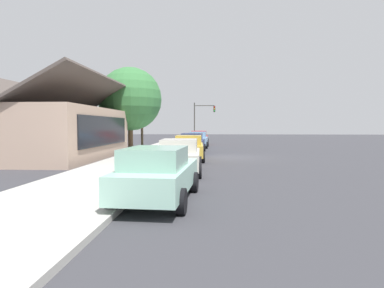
{
  "coord_description": "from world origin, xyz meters",
  "views": [
    {
      "loc": [
        -22.89,
        1.2,
        2.19
      ],
      "look_at": [
        1.05,
        2.7,
        0.85
      ],
      "focal_mm": 30.91,
      "sensor_mm": 36.0,
      "label": 1
    }
  ],
  "objects": [
    {
      "name": "ground_plane",
      "position": [
        0.0,
        0.0,
        0.0
      ],
      "size": [
        120.0,
        120.0,
        0.0
      ],
      "primitive_type": "plane",
      "color": "#38383D"
    },
    {
      "name": "sidewalk_curb",
      "position": [
        0.0,
        5.6,
        0.08
      ],
      "size": [
        60.0,
        4.2,
        0.16
      ],
      "primitive_type": "cube",
      "color": "#B2AFA8",
      "rests_on": "ground"
    },
    {
      "name": "car_seafoam",
      "position": [
        -13.55,
        2.76,
        0.81
      ],
      "size": [
        4.63,
        2.17,
        1.59
      ],
      "rotation": [
        0.0,
        0.0,
        -0.06
      ],
      "color": "#9ED1BC",
      "rests_on": "ground"
    },
    {
      "name": "car_ivory",
      "position": [
        -8.04,
        2.68,
        0.81
      ],
      "size": [
        4.55,
        2.08,
        1.59
      ],
      "rotation": [
        0.0,
        0.0,
        0.03
      ],
      "color": "silver",
      "rests_on": "ground"
    },
    {
      "name": "car_mustard",
      "position": [
        -2.29,
        2.69,
        0.81
      ],
      "size": [
        4.77,
        2.1,
        1.59
      ],
      "rotation": [
        0.0,
        0.0,
        0.04
      ],
      "color": "gold",
      "rests_on": "ground"
    },
    {
      "name": "car_navy",
      "position": [
        3.6,
        2.83,
        0.82
      ],
      "size": [
        4.75,
        2.04,
        1.59
      ],
      "rotation": [
        0.0,
        0.0,
        -0.02
      ],
      "color": "navy",
      "rests_on": "ground"
    },
    {
      "name": "car_skyblue",
      "position": [
        9.7,
        2.62,
        0.81
      ],
      "size": [
        4.67,
        2.01,
        1.59
      ],
      "rotation": [
        0.0,
        0.0,
        -0.02
      ],
      "color": "#8CB7E0",
      "rests_on": "ground"
    },
    {
      "name": "car_cherry",
      "position": [
        15.22,
        2.76,
        0.81
      ],
      "size": [
        4.43,
        2.13,
        1.59
      ],
      "rotation": [
        0.0,
        0.0,
        -0.03
      ],
      "color": "red",
      "rests_on": "ground"
    },
    {
      "name": "storefront_building",
      "position": [
        -1.5,
        11.98,
        1.83
      ],
      "size": [
        11.94,
        7.73,
        5.46
      ],
      "color": "tan",
      "rests_on": "ground"
    },
    {
      "name": "shade_tree",
      "position": [
        5.9,
        8.47,
        4.51
      ],
      "size": [
        5.54,
        5.54,
        7.29
      ],
      "color": "brown",
      "rests_on": "ground"
    },
    {
      "name": "traffic_light_main",
      "position": [
        20.43,
        2.54,
        3.49
      ],
      "size": [
        0.37,
        2.79,
        5.2
      ],
      "color": "#383833",
      "rests_on": "ground"
    },
    {
      "name": "utility_pole_wooden",
      "position": [
        9.48,
        8.2,
        3.93
      ],
      "size": [
        1.8,
        0.24,
        7.5
      ],
      "color": "brown",
      "rests_on": "ground"
    },
    {
      "name": "fire_hydrant_red",
      "position": [
        6.21,
        4.2,
        0.5
      ],
      "size": [
        0.22,
        0.22,
        0.71
      ],
      "color": "red",
      "rests_on": "sidewalk_curb"
    }
  ]
}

